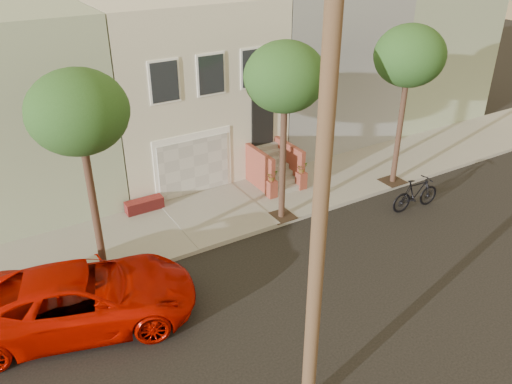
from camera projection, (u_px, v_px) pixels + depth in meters
ground at (325, 286)px, 15.55m from camera, size 90.00×90.00×0.00m
sidewalk at (238, 208)px, 19.56m from camera, size 40.00×3.70×0.15m
house_row at (170, 78)px, 22.30m from camera, size 33.10×11.70×7.00m
tree_left at (78, 114)px, 13.53m from camera, size 2.70×2.57×6.30m
tree_mid at (285, 78)px, 16.49m from camera, size 2.70×2.57×6.30m
tree_right at (410, 57)px, 19.00m from camera, size 2.70×2.57×6.30m
pickup_truck at (82, 298)px, 13.80m from camera, size 6.55×4.32×1.67m
motorcycle at (416, 194)px, 19.39m from camera, size 2.15×0.75×1.27m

